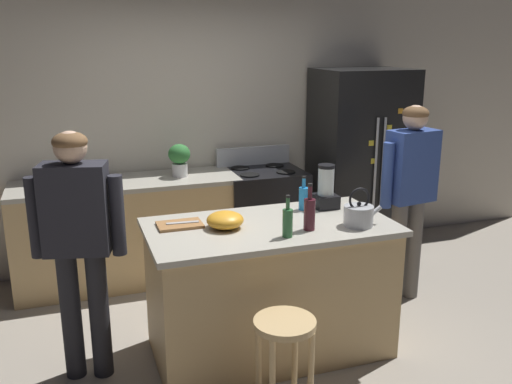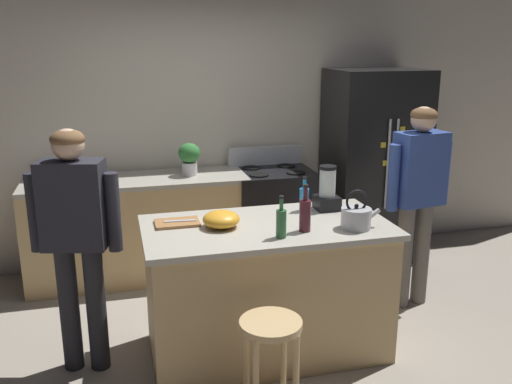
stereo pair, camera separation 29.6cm
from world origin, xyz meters
TOP-DOWN VIEW (x-y plane):
  - ground_plane at (0.00, 0.00)m, footprint 14.00×14.00m
  - back_wall at (0.00, 1.95)m, footprint 8.00×0.10m
  - kitchen_island at (0.00, 0.00)m, footprint 1.69×0.88m
  - back_counter_run at (-0.80, 1.55)m, footprint 2.00×0.64m
  - refrigerator at (1.53, 1.50)m, footprint 0.90×0.73m
  - stove_range at (0.49, 1.52)m, footprint 0.76×0.65m
  - person_by_island_left at (-1.25, 0.10)m, footprint 0.59×0.31m
  - person_by_sink_right at (1.38, 0.40)m, footprint 0.60×0.28m
  - bar_stool at (-0.18, -0.74)m, footprint 0.36×0.36m
  - potted_plant at (-0.31, 1.55)m, footprint 0.20×0.20m
  - blender_appliance at (0.52, 0.23)m, footprint 0.17×0.17m
  - bottle_soda at (0.35, 0.24)m, footprint 0.07×0.07m
  - bottle_olive_oil at (0.02, -0.27)m, footprint 0.07×0.07m
  - bottle_wine at (0.20, -0.19)m, footprint 0.08×0.08m
  - mixing_bowl at (-0.31, 0.02)m, footprint 0.25×0.25m
  - tea_kettle at (0.55, -0.22)m, footprint 0.28×0.20m
  - cutting_board at (-0.59, 0.16)m, footprint 0.30×0.20m
  - chef_knife at (-0.57, 0.16)m, footprint 0.22×0.05m

SIDE VIEW (x-z plane):
  - ground_plane at x=0.00m, z-range 0.00..0.00m
  - back_counter_run at x=-0.80m, z-range 0.00..0.95m
  - kitchen_island at x=0.00m, z-range 0.00..0.96m
  - stove_range at x=0.49m, z-range -0.08..1.06m
  - bar_stool at x=-0.18m, z-range 0.18..0.82m
  - refrigerator at x=1.53m, z-range 0.00..1.90m
  - cutting_board at x=-0.59m, z-range 0.95..0.97m
  - chef_knife at x=-0.57m, z-range 0.97..0.98m
  - person_by_island_left at x=-1.25m, z-range 0.18..1.82m
  - mixing_bowl at x=-0.31m, z-range 0.95..1.07m
  - person_by_sink_right at x=1.38m, z-range 0.18..1.85m
  - tea_kettle at x=0.55m, z-range 0.90..1.17m
  - bottle_soda at x=0.35m, z-range 0.92..1.18m
  - bottle_olive_oil at x=0.02m, z-range 0.92..1.19m
  - bottle_wine at x=0.20m, z-range 0.91..1.23m
  - blender_appliance at x=0.52m, z-range 0.93..1.26m
  - potted_plant at x=-0.31m, z-range 0.98..1.28m
  - back_wall at x=0.00m, z-range 0.00..2.70m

